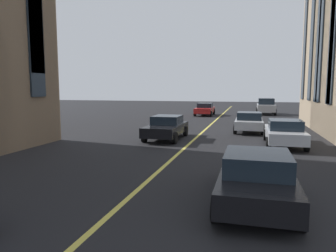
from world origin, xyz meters
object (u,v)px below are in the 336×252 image
Objects in this scene: car_silver_oncoming at (249,122)px; car_black_trailing at (166,127)px; car_silver_parked_b at (266,106)px; car_black_mid at (257,177)px; car_silver_near at (285,132)px; car_red_parked_a at (205,109)px.

car_black_trailing is at bearing 133.59° from car_silver_oncoming.
car_black_mid is at bearing 177.03° from car_silver_parked_b.
car_black_trailing is at bearing 84.90° from car_silver_near.
car_red_parked_a and car_black_trailing have the same top height.
car_silver_parked_b is at bearing -6.49° from car_silver_oncoming.
car_silver_oncoming is (14.12, 0.26, 0.00)m from car_black_mid.
car_black_trailing is 1.00× the size of car_silver_near.
car_silver_oncoming is at bearing 19.74° from car_silver_near.
car_silver_parked_b is 7.44m from car_red_parked_a.
car_silver_near is at bearing -159.44° from car_red_parked_a.
car_black_mid is 14.13m from car_silver_oncoming.
car_red_parked_a is at bearing 10.80° from car_black_mid.
car_black_trailing is 6.57m from car_silver_near.
car_red_parked_a is at bearing 115.73° from car_silver_parked_b.
car_silver_near is (-21.08, -0.00, -0.27)m from car_silver_parked_b.
car_silver_parked_b reaches higher than car_black_trailing.
car_silver_parked_b is at bearing -2.97° from car_black_mid.
car_black_trailing is (-17.27, -0.16, 0.00)m from car_red_parked_a.
car_silver_oncoming is 5.39m from car_silver_near.
car_black_trailing is at bearing -179.48° from car_red_parked_a.
car_black_trailing and car_silver_near have the same top height.
car_silver_oncoming is at bearing 1.04° from car_black_mid.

